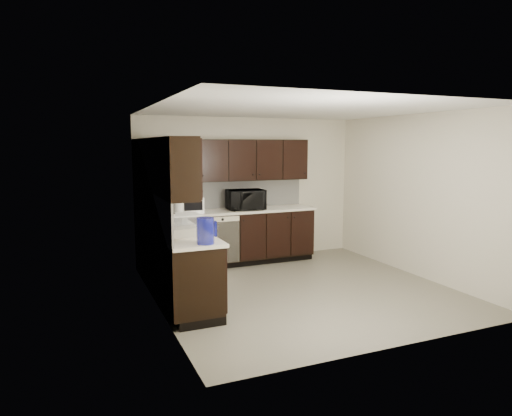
% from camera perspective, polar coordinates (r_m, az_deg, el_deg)
% --- Properties ---
extents(floor, '(4.00, 4.00, 0.00)m').
position_cam_1_polar(floor, '(6.57, 5.73, -10.11)').
color(floor, gray).
rests_on(floor, ground).
extents(ceiling, '(4.00, 4.00, 0.00)m').
position_cam_1_polar(ceiling, '(6.27, 6.05, 12.17)').
color(ceiling, white).
rests_on(ceiling, wall_back).
extents(wall_back, '(4.00, 0.02, 2.50)m').
position_cam_1_polar(wall_back, '(8.10, -0.92, 2.38)').
color(wall_back, beige).
rests_on(wall_back, floor).
extents(wall_left, '(0.02, 4.00, 2.50)m').
position_cam_1_polar(wall_left, '(5.63, -12.28, -0.23)').
color(wall_left, beige).
rests_on(wall_left, floor).
extents(wall_right, '(0.02, 4.00, 2.50)m').
position_cam_1_polar(wall_right, '(7.47, 19.49, 1.46)').
color(wall_right, beige).
rests_on(wall_right, floor).
extents(wall_front, '(4.00, 0.02, 2.50)m').
position_cam_1_polar(wall_front, '(4.67, 17.75, -2.08)').
color(wall_front, beige).
rests_on(wall_front, floor).
extents(lower_cabinets, '(3.00, 2.80, 0.90)m').
position_cam_1_polar(lower_cabinets, '(7.08, -5.80, -5.34)').
color(lower_cabinets, black).
rests_on(lower_cabinets, floor).
extents(countertop, '(3.03, 2.83, 0.04)m').
position_cam_1_polar(countertop, '(6.97, -5.87, -1.29)').
color(countertop, white).
rests_on(countertop, lower_cabinets).
extents(backsplash, '(3.00, 2.80, 0.48)m').
position_cam_1_polar(backsplash, '(7.08, -8.02, 0.94)').
color(backsplash, silver).
rests_on(backsplash, countertop).
extents(upper_cabinets, '(3.00, 2.80, 0.70)m').
position_cam_1_polar(upper_cabinets, '(6.96, -6.94, 5.71)').
color(upper_cabinets, black).
rests_on(upper_cabinets, wall_back).
extents(dishwasher, '(0.58, 0.04, 0.78)m').
position_cam_1_polar(dishwasher, '(7.42, -4.23, -3.65)').
color(dishwasher, beige).
rests_on(dishwasher, lower_cabinets).
extents(sink, '(0.54, 0.82, 0.42)m').
position_cam_1_polar(sink, '(5.74, -9.02, -3.72)').
color(sink, beige).
rests_on(sink, countertop).
extents(microwave, '(0.64, 0.46, 0.34)m').
position_cam_1_polar(microwave, '(7.71, -1.31, 1.05)').
color(microwave, black).
rests_on(microwave, countertop).
extents(soap_bottle_a, '(0.09, 0.09, 0.18)m').
position_cam_1_polar(soap_bottle_a, '(6.39, -9.01, -1.17)').
color(soap_bottle_a, gray).
rests_on(soap_bottle_a, countertop).
extents(soap_bottle_b, '(0.11, 0.11, 0.27)m').
position_cam_1_polar(soap_bottle_b, '(6.87, -12.78, -0.28)').
color(soap_bottle_b, gray).
rests_on(soap_bottle_b, countertop).
extents(toaster_oven, '(0.40, 0.31, 0.24)m').
position_cam_1_polar(toaster_oven, '(7.52, -8.12, 0.41)').
color(toaster_oven, silver).
rests_on(toaster_oven, countertop).
extents(storage_bin, '(0.52, 0.42, 0.18)m').
position_cam_1_polar(storage_bin, '(6.04, -9.41, -1.71)').
color(storage_bin, silver).
rests_on(storage_bin, countertop).
extents(blue_pitcher, '(0.25, 0.25, 0.29)m').
position_cam_1_polar(blue_pitcher, '(5.07, -6.35, -2.85)').
color(blue_pitcher, '#0F148F').
rests_on(blue_pitcher, countertop).
extents(teal_tumbler, '(0.09, 0.09, 0.18)m').
position_cam_1_polar(teal_tumbler, '(6.88, -10.09, -0.58)').
color(teal_tumbler, '#0E9B8C').
rests_on(teal_tumbler, countertop).
extents(paper_towel_roll, '(0.17, 0.17, 0.33)m').
position_cam_1_polar(paper_towel_roll, '(6.55, -9.67, -0.31)').
color(paper_towel_roll, white).
rests_on(paper_towel_roll, countertop).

